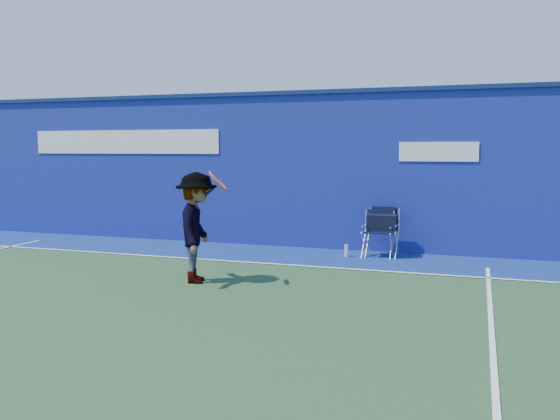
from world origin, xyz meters
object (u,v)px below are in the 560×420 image
(directors_chair_right, at_px, (378,243))
(directors_chair_left, at_px, (382,236))
(tennis_player, at_px, (197,227))
(water_bottle, at_px, (346,251))

(directors_chair_right, bearing_deg, directors_chair_left, 43.91)
(tennis_player, bearing_deg, directors_chair_right, 52.45)
(directors_chair_left, bearing_deg, directors_chair_right, -136.09)
(directors_chair_left, distance_m, tennis_player, 3.71)
(directors_chair_left, relative_size, water_bottle, 3.97)
(directors_chair_left, height_order, tennis_player, tennis_player)
(directors_chair_left, distance_m, water_bottle, 0.70)
(directors_chair_right, height_order, water_bottle, directors_chair_right)
(tennis_player, bearing_deg, directors_chair_left, 52.22)
(water_bottle, xyz_separation_m, tennis_player, (-1.65, -2.68, 0.70))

